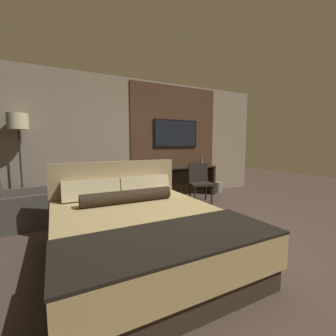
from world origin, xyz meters
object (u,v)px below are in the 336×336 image
(tv, at_px, (176,134))
(desk_chair, at_px, (199,179))
(vase_short, at_px, (163,164))
(armchair_by_window, at_px, (22,209))
(waste_bin, at_px, (218,187))
(desk, at_px, (180,176))
(vase_tall, at_px, (202,158))
(bed, at_px, (140,231))
(book, at_px, (154,167))
(floor_lamp, at_px, (18,130))

(tv, bearing_deg, desk_chair, -77.97)
(tv, distance_m, vase_short, 0.92)
(armchair_by_window, relative_size, waste_bin, 3.51)
(desk, xyz_separation_m, waste_bin, (1.17, -0.06, -0.38))
(tv, relative_size, vase_tall, 3.46)
(bed, bearing_deg, tv, 53.49)
(bed, relative_size, vase_short, 11.42)
(bed, relative_size, desk_chair, 2.60)
(armchair_by_window, bearing_deg, vase_short, -88.28)
(bed, bearing_deg, waste_bin, 37.23)
(armchair_by_window, height_order, vase_short, vase_short)
(vase_tall, relative_size, vase_short, 1.78)
(tv, height_order, book, tv)
(desk, relative_size, tv, 1.53)
(tv, relative_size, book, 4.89)
(armchair_by_window, bearing_deg, desk, -88.01)
(floor_lamp, bearing_deg, bed, -60.56)
(floor_lamp, relative_size, vase_short, 9.37)
(vase_short, bearing_deg, desk_chair, -37.41)
(armchair_by_window, bearing_deg, desk_chair, -98.54)
(book, height_order, waste_bin, book)
(desk, bearing_deg, tv, 90.00)
(bed, xyz_separation_m, desk_chair, (2.11, 1.82, 0.20))
(vase_short, relative_size, waste_bin, 0.71)
(book, bearing_deg, vase_short, -17.10)
(tv, height_order, desk_chair, tv)
(armchair_by_window, distance_m, book, 2.67)
(desk, relative_size, desk_chair, 2.15)
(armchair_by_window, bearing_deg, bed, -152.06)
(desk_chair, bearing_deg, floor_lamp, -173.66)
(bed, height_order, vase_tall, vase_tall)
(desk, xyz_separation_m, desk_chair, (0.17, -0.61, -0.01))
(desk_chair, bearing_deg, vase_tall, 67.81)
(desk, relative_size, floor_lamp, 1.00)
(desk, distance_m, book, 0.75)
(bed, bearing_deg, book, 62.76)
(vase_tall, bearing_deg, desk_chair, -128.67)
(tv, relative_size, floor_lamp, 0.66)
(desk, xyz_separation_m, book, (-0.71, -0.03, 0.26))
(armchair_by_window, distance_m, waste_bin, 4.48)
(floor_lamp, height_order, book, floor_lamp)
(bed, xyz_separation_m, book, (1.23, 2.39, 0.46))
(floor_lamp, relative_size, waste_bin, 6.61)
(bed, bearing_deg, desk_chair, 40.71)
(desk_chair, xyz_separation_m, book, (-0.88, 0.58, 0.26))
(floor_lamp, relative_size, vase_tall, 5.26)
(desk_chair, height_order, waste_bin, desk_chair)
(vase_short, bearing_deg, waste_bin, 1.18)
(desk_chair, relative_size, armchair_by_window, 0.88)
(vase_tall, distance_m, book, 1.44)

